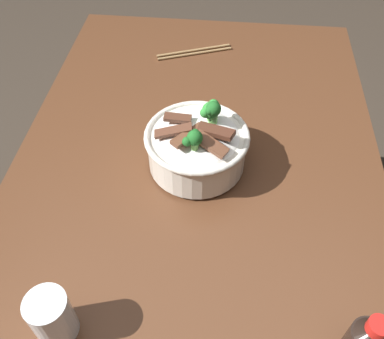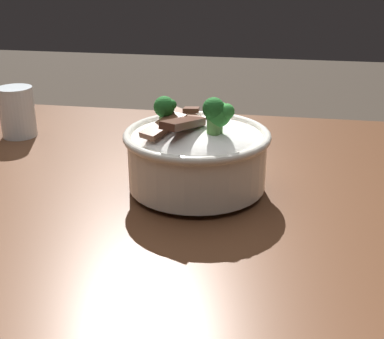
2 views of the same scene
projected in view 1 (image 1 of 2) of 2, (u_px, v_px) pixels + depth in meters
The scene contains 4 objects.
dining_table at pixel (190, 247), 0.90m from camera, with size 1.46×0.78×0.76m.
rice_bowl at pixel (197, 144), 0.86m from camera, with size 0.21×0.21×0.15m.
drinking_glass at pixel (53, 318), 0.64m from camera, with size 0.06×0.06×0.09m.
chopsticks_pair at pixel (194, 52), 1.18m from camera, with size 0.10×0.20×0.01m.
Camera 1 is at (-0.47, -0.05, 1.43)m, focal length 39.98 mm.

